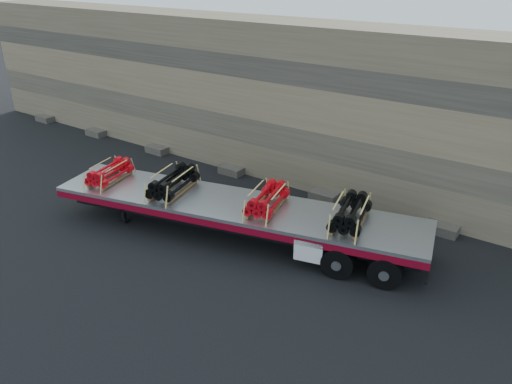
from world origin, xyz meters
TOP-DOWN VIEW (x-y plane):
  - ground at (0.00, 0.00)m, footprint 120.00×120.00m
  - rock_wall at (0.00, 6.50)m, footprint 44.00×3.00m
  - trailer at (0.77, 0.00)m, footprint 14.09×5.78m
  - bundle_front at (-4.45, -1.24)m, footprint 1.38×2.09m
  - bundle_midfront at (-1.66, -0.57)m, footprint 1.58×2.40m
  - bundle_midrear at (2.02, 0.30)m, footprint 1.46×2.22m
  - bundle_rear at (4.87, 0.98)m, footprint 1.53×2.32m

SIDE VIEW (x-z plane):
  - ground at x=0.00m, z-range 0.00..0.00m
  - trailer at x=0.77m, z-range 0.00..1.38m
  - bundle_front at x=-4.45m, z-range 1.38..2.06m
  - bundle_midrear at x=2.02m, z-range 1.38..2.11m
  - bundle_rear at x=4.87m, z-range 1.38..2.14m
  - bundle_midfront at x=-1.66m, z-range 1.38..2.17m
  - rock_wall at x=0.00m, z-range 0.00..7.00m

